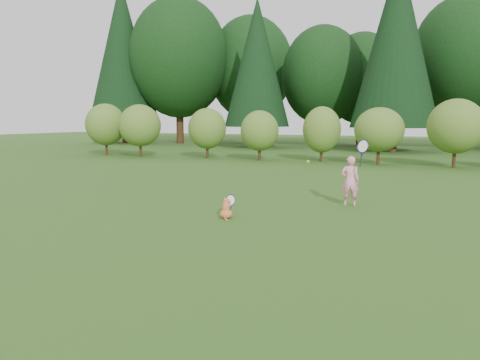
% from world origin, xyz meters
% --- Properties ---
extents(ground, '(100.00, 100.00, 0.00)m').
position_xyz_m(ground, '(0.00, 0.00, 0.00)').
color(ground, '#285016').
rests_on(ground, ground).
extents(shrub_row, '(28.00, 3.00, 2.80)m').
position_xyz_m(shrub_row, '(0.00, 13.00, 1.40)').
color(shrub_row, '#4B7123').
rests_on(shrub_row, ground).
extents(woodland_backdrop, '(48.00, 10.00, 15.00)m').
position_xyz_m(woodland_backdrop, '(0.00, 23.00, 7.50)').
color(woodland_backdrop, black).
rests_on(woodland_backdrop, ground).
extents(child, '(0.69, 0.47, 1.74)m').
position_xyz_m(child, '(2.26, 2.50, 0.61)').
color(child, pink).
rests_on(child, ground).
extents(cat, '(0.36, 0.63, 0.58)m').
position_xyz_m(cat, '(0.22, 0.07, 0.22)').
color(cat, '#C34C25').
rests_on(cat, ground).
extents(tennis_ball, '(0.06, 0.06, 0.06)m').
position_xyz_m(tennis_ball, '(1.49, 1.58, 1.09)').
color(tennis_ball, '#BEE71B').
rests_on(tennis_ball, ground).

